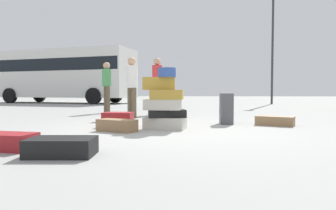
{
  "coord_description": "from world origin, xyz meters",
  "views": [
    {
      "loc": [
        0.53,
        -5.32,
        0.69
      ],
      "look_at": [
        0.01,
        0.84,
        0.41
      ],
      "focal_mm": 32.19,
      "sensor_mm": 36.0,
      "label": 1
    }
  ],
  "objects_px": {
    "suitcase_maroon_foreground_far": "(118,120)",
    "lamp_post": "(273,27)",
    "suitcase_brown_white_trunk": "(117,125)",
    "suitcase_tower": "(164,103)",
    "person_bearded_onlooker": "(157,81)",
    "suitcase_maroon_behind_tower": "(7,141)",
    "suitcase_brown_upright_blue": "(275,121)",
    "suitcase_black_left_side": "(62,147)",
    "person_tourist_with_camera": "(132,82)",
    "suitcase_charcoal_right_side": "(226,109)",
    "parked_bus": "(63,73)",
    "person_passerby_in_red": "(107,83)"
  },
  "relations": [
    {
      "from": "person_passerby_in_red",
      "to": "lamp_post",
      "type": "height_order",
      "value": "lamp_post"
    },
    {
      "from": "suitcase_black_left_side",
      "to": "person_tourist_with_camera",
      "type": "xyz_separation_m",
      "value": [
        -0.22,
        4.77,
        0.85
      ]
    },
    {
      "from": "person_tourist_with_camera",
      "to": "suitcase_brown_white_trunk",
      "type": "bearing_deg",
      "value": -37.46
    },
    {
      "from": "suitcase_maroon_foreground_far",
      "to": "suitcase_maroon_behind_tower",
      "type": "bearing_deg",
      "value": -104.92
    },
    {
      "from": "suitcase_black_left_side",
      "to": "suitcase_charcoal_right_side",
      "type": "relative_size",
      "value": 1.06
    },
    {
      "from": "person_bearded_onlooker",
      "to": "parked_bus",
      "type": "relative_size",
      "value": 0.19
    },
    {
      "from": "suitcase_tower",
      "to": "person_bearded_onlooker",
      "type": "distance_m",
      "value": 3.58
    },
    {
      "from": "suitcase_tower",
      "to": "suitcase_black_left_side",
      "type": "distance_m",
      "value": 2.6
    },
    {
      "from": "suitcase_tower",
      "to": "suitcase_brown_white_trunk",
      "type": "distance_m",
      "value": 0.96
    },
    {
      "from": "suitcase_charcoal_right_side",
      "to": "lamp_post",
      "type": "xyz_separation_m",
      "value": [
        3.64,
        10.63,
        3.93
      ]
    },
    {
      "from": "suitcase_brown_white_trunk",
      "to": "suitcase_charcoal_right_side",
      "type": "distance_m",
      "value": 2.44
    },
    {
      "from": "suitcase_charcoal_right_side",
      "to": "person_tourist_with_camera",
      "type": "relative_size",
      "value": 0.41
    },
    {
      "from": "suitcase_black_left_side",
      "to": "lamp_post",
      "type": "distance_m",
      "value": 15.69
    },
    {
      "from": "suitcase_brown_upright_blue",
      "to": "parked_bus",
      "type": "relative_size",
      "value": 0.08
    },
    {
      "from": "suitcase_maroon_foreground_far",
      "to": "lamp_post",
      "type": "bearing_deg",
      "value": 64.87
    },
    {
      "from": "suitcase_tower",
      "to": "suitcase_maroon_behind_tower",
      "type": "relative_size",
      "value": 1.7
    },
    {
      "from": "suitcase_brown_upright_blue",
      "to": "suitcase_charcoal_right_side",
      "type": "bearing_deg",
      "value": -165.91
    },
    {
      "from": "suitcase_charcoal_right_side",
      "to": "person_passerby_in_red",
      "type": "xyz_separation_m",
      "value": [
        -3.47,
        3.02,
        0.65
      ]
    },
    {
      "from": "suitcase_maroon_behind_tower",
      "to": "person_tourist_with_camera",
      "type": "bearing_deg",
      "value": 90.24
    },
    {
      "from": "suitcase_charcoal_right_side",
      "to": "person_bearded_onlooker",
      "type": "xyz_separation_m",
      "value": [
        -1.78,
        2.55,
        0.69
      ]
    },
    {
      "from": "suitcase_maroon_foreground_far",
      "to": "person_passerby_in_red",
      "type": "relative_size",
      "value": 0.35
    },
    {
      "from": "suitcase_brown_white_trunk",
      "to": "suitcase_charcoal_right_side",
      "type": "bearing_deg",
      "value": 57.94
    },
    {
      "from": "person_tourist_with_camera",
      "to": "parked_bus",
      "type": "xyz_separation_m",
      "value": [
        -6.3,
        9.98,
        0.88
      ]
    },
    {
      "from": "suitcase_black_left_side",
      "to": "suitcase_brown_upright_blue",
      "type": "height_order",
      "value": "suitcase_black_left_side"
    },
    {
      "from": "suitcase_maroon_behind_tower",
      "to": "parked_bus",
      "type": "distance_m",
      "value": 15.65
    },
    {
      "from": "suitcase_black_left_side",
      "to": "lamp_post",
      "type": "bearing_deg",
      "value": 63.18
    },
    {
      "from": "suitcase_tower",
      "to": "parked_bus",
      "type": "distance_m",
      "value": 14.43
    },
    {
      "from": "suitcase_black_left_side",
      "to": "suitcase_maroon_foreground_far",
      "type": "distance_m",
      "value": 2.68
    },
    {
      "from": "suitcase_black_left_side",
      "to": "person_bearded_onlooker",
      "type": "distance_m",
      "value": 6.0
    },
    {
      "from": "suitcase_brown_white_trunk",
      "to": "suitcase_maroon_behind_tower",
      "type": "xyz_separation_m",
      "value": [
        -0.88,
        -1.73,
        -0.01
      ]
    },
    {
      "from": "suitcase_maroon_behind_tower",
      "to": "person_tourist_with_camera",
      "type": "distance_m",
      "value": 4.61
    },
    {
      "from": "person_tourist_with_camera",
      "to": "suitcase_tower",
      "type": "bearing_deg",
      "value": -18.88
    },
    {
      "from": "person_bearded_onlooker",
      "to": "parked_bus",
      "type": "bearing_deg",
      "value": -147.28
    },
    {
      "from": "suitcase_tower",
      "to": "person_tourist_with_camera",
      "type": "bearing_deg",
      "value": 114.82
    },
    {
      "from": "suitcase_black_left_side",
      "to": "suitcase_brown_upright_blue",
      "type": "bearing_deg",
      "value": 41.62
    },
    {
      "from": "person_passerby_in_red",
      "to": "suitcase_black_left_side",
      "type": "bearing_deg",
      "value": -26.08
    },
    {
      "from": "suitcase_brown_upright_blue",
      "to": "person_tourist_with_camera",
      "type": "relative_size",
      "value": 0.46
    },
    {
      "from": "suitcase_tower",
      "to": "suitcase_brown_upright_blue",
      "type": "height_order",
      "value": "suitcase_tower"
    },
    {
      "from": "suitcase_maroon_behind_tower",
      "to": "suitcase_tower",
      "type": "bearing_deg",
      "value": 59.85
    },
    {
      "from": "suitcase_brown_upright_blue",
      "to": "person_passerby_in_red",
      "type": "bearing_deg",
      "value": 168.51
    },
    {
      "from": "suitcase_brown_white_trunk",
      "to": "lamp_post",
      "type": "relative_size",
      "value": 0.1
    },
    {
      "from": "suitcase_brown_white_trunk",
      "to": "lamp_post",
      "type": "distance_m",
      "value": 13.9
    },
    {
      "from": "suitcase_brown_white_trunk",
      "to": "lamp_post",
      "type": "bearing_deg",
      "value": 88.69
    },
    {
      "from": "suitcase_black_left_side",
      "to": "suitcase_maroon_behind_tower",
      "type": "relative_size",
      "value": 1.05
    },
    {
      "from": "suitcase_maroon_behind_tower",
      "to": "suitcase_black_left_side",
      "type": "bearing_deg",
      "value": -11.35
    },
    {
      "from": "suitcase_maroon_foreground_far",
      "to": "parked_bus",
      "type": "height_order",
      "value": "parked_bus"
    },
    {
      "from": "suitcase_tower",
      "to": "suitcase_brown_upright_blue",
      "type": "distance_m",
      "value": 2.36
    },
    {
      "from": "suitcase_brown_white_trunk",
      "to": "person_tourist_with_camera",
      "type": "distance_m",
      "value": 2.9
    },
    {
      "from": "parked_bus",
      "to": "suitcase_maroon_foreground_far",
      "type": "bearing_deg",
      "value": -49.0
    },
    {
      "from": "suitcase_charcoal_right_side",
      "to": "suitcase_brown_white_trunk",
      "type": "bearing_deg",
      "value": -147.4
    }
  ]
}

